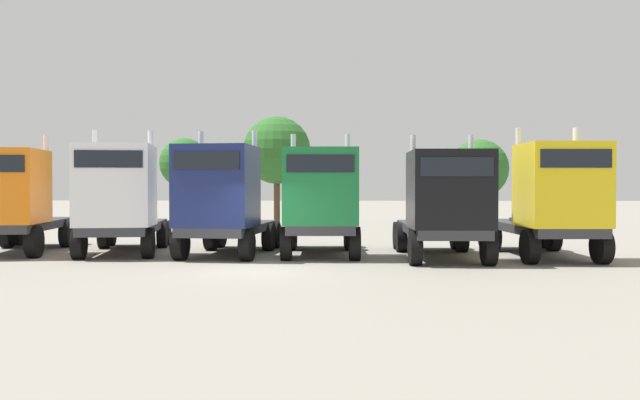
{
  "coord_description": "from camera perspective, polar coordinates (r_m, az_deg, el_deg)",
  "views": [
    {
      "loc": [
        2.67,
        -17.74,
        2.32
      ],
      "look_at": [
        1.59,
        4.43,
        1.91
      ],
      "focal_mm": 35.56,
      "sensor_mm": 36.0,
      "label": 1
    }
  ],
  "objects": [
    {
      "name": "semi_truck_orange",
      "position": [
        24.51,
        -25.98,
        -0.02
      ],
      "size": [
        3.52,
        6.53,
        4.23
      ],
      "rotation": [
        0.0,
        0.0,
        -1.4
      ],
      "color": "#333338",
      "rests_on": "ground"
    },
    {
      "name": "ground",
      "position": [
        18.09,
        -5.75,
        -6.31
      ],
      "size": [
        200.0,
        200.0,
        0.0
      ],
      "primitive_type": "plane",
      "color": "gray"
    },
    {
      "name": "oak_far_centre",
      "position": [
        37.28,
        -3.91,
        4.46
      ],
      "size": [
        3.96,
        3.96,
        6.53
      ],
      "color": "#4C3823",
      "rests_on": "ground"
    },
    {
      "name": "oak_far_right",
      "position": [
        41.92,
        14.11,
        2.74
      ],
      "size": [
        3.77,
        3.77,
        5.47
      ],
      "color": "#4C3823",
      "rests_on": "ground"
    },
    {
      "name": "semi_truck_navy",
      "position": [
        21.46,
        -8.82,
        -0.02
      ],
      "size": [
        2.97,
        5.87,
        4.31
      ],
      "rotation": [
        0.0,
        0.0,
        -1.65
      ],
      "color": "#333338",
      "rests_on": "ground"
    },
    {
      "name": "semi_truck_white",
      "position": [
        22.86,
        -17.58,
        0.05
      ],
      "size": [
        3.53,
        6.48,
        4.37
      ],
      "rotation": [
        0.0,
        0.0,
        -1.4
      ],
      "color": "#333338",
      "rests_on": "ground"
    },
    {
      "name": "semi_truck_black",
      "position": [
        20.57,
        11.2,
        -0.39
      ],
      "size": [
        2.7,
        6.46,
        4.07
      ],
      "rotation": [
        0.0,
        0.0,
        -1.55
      ],
      "color": "#333338",
      "rests_on": "ground"
    },
    {
      "name": "oak_far_left",
      "position": [
        39.04,
        -12.09,
        3.24
      ],
      "size": [
        2.99,
        2.99,
        5.34
      ],
      "color": "#4C3823",
      "rests_on": "ground"
    },
    {
      "name": "semi_truck_green",
      "position": [
        21.38,
        0.04,
        -0.05
      ],
      "size": [
        2.82,
        5.93,
        4.21
      ],
      "rotation": [
        0.0,
        0.0,
        -1.52
      ],
      "color": "#333338",
      "rests_on": "ground"
    },
    {
      "name": "semi_truck_yellow",
      "position": [
        21.79,
        20.16,
        -0.08
      ],
      "size": [
        2.88,
        6.49,
        4.32
      ],
      "rotation": [
        0.0,
        0.0,
        -1.52
      ],
      "color": "#333338",
      "rests_on": "ground"
    }
  ]
}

